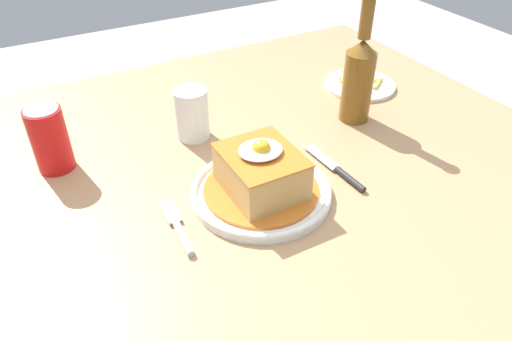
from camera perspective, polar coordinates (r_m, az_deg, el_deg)
The scene contains 9 objects.
dining_table at distance 0.97m, azimuth -2.40°, elevation -4.27°, with size 1.29×1.02×0.78m.
main_plate at distance 0.83m, azimuth 0.66°, elevation -2.43°, with size 0.24×0.24×0.02m.
sandwich_meal at distance 0.81m, azimuth 0.67°, elevation -0.28°, with size 0.20×0.20×0.10m.
fork at distance 0.77m, azimuth -9.04°, elevation -6.91°, with size 0.03×0.14×0.01m.
knife at distance 0.89m, azimuth 10.06°, elevation -0.23°, with size 0.02×0.17×0.01m.
soda_can at distance 0.95m, azimuth -23.18°, elevation 3.40°, with size 0.07×0.07×0.12m.
beer_bottle_amber at distance 1.03m, azimuth 12.04°, elevation 10.85°, with size 0.06×0.06×0.27m.
drinking_glass at distance 0.98m, azimuth -7.56°, elevation 6.28°, with size 0.07×0.07×0.10m.
side_plate_fries at distance 1.21m, azimuth 12.12°, elevation 9.91°, with size 0.17×0.17×0.02m.
Camera 1 is at (-0.32, -0.67, 1.31)m, focal length 33.87 mm.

